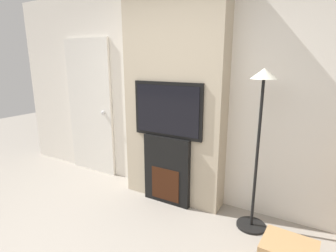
{
  "coord_description": "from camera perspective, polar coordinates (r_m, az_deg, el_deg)",
  "views": [
    {
      "loc": [
        1.51,
        -0.92,
        1.74
      ],
      "look_at": [
        0.0,
        1.72,
        0.99
      ],
      "focal_mm": 28.0,
      "sensor_mm": 36.0,
      "label": 1
    }
  ],
  "objects": [
    {
      "name": "entry_door",
      "position": [
        4.28,
        -16.61,
        3.84
      ],
      "size": [
        0.88,
        0.09,
        2.08
      ],
      "color": "silver",
      "rests_on": "ground_plane"
    },
    {
      "name": "television",
      "position": [
        3.09,
        -0.03,
        3.54
      ],
      "size": [
        0.9,
        0.07,
        0.66
      ],
      "color": "black",
      "rests_on": "fireplace"
    },
    {
      "name": "fireplace",
      "position": [
        3.31,
        -0.01,
        -9.52
      ],
      "size": [
        0.62,
        0.15,
        0.86
      ],
      "color": "black",
      "rests_on": "ground_plane"
    },
    {
      "name": "chimney_breast",
      "position": [
        3.19,
        1.28,
        6.82
      ],
      "size": [
        1.28,
        0.28,
        2.7
      ],
      "color": "tan",
      "rests_on": "ground_plane"
    },
    {
      "name": "floor_lamp",
      "position": [
        2.72,
        19.34,
        0.22
      ],
      "size": [
        0.31,
        0.31,
        1.68
      ],
      "color": "black",
      "rests_on": "ground_plane"
    },
    {
      "name": "wall_back",
      "position": [
        3.34,
        2.71,
        7.13
      ],
      "size": [
        6.0,
        0.06,
        2.7
      ],
      "color": "silver",
      "rests_on": "ground_plane"
    }
  ]
}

